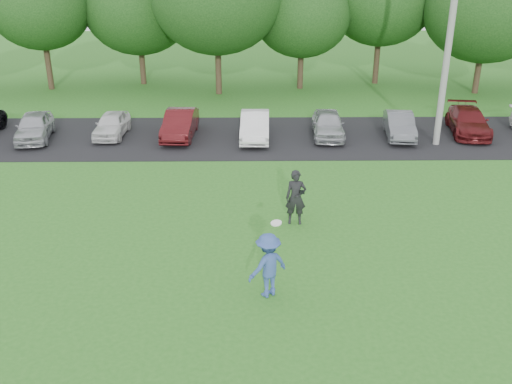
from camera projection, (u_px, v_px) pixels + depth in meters
ground at (258, 293)px, 14.55m from camera, size 100.00×100.00×0.00m
parking_lot at (253, 137)px, 26.49m from camera, size 32.00×6.50×0.03m
utility_pole at (450, 31)px, 23.54m from camera, size 0.28×0.28×9.86m
frisbee_player at (268, 265)px, 14.14m from camera, size 1.27×1.14×2.02m
camera_bystander at (296, 197)px, 17.88m from camera, size 0.67×0.47×1.78m
parked_cars at (243, 125)px, 26.21m from camera, size 29.11×4.83×1.23m
tree_row at (277, 7)px, 33.54m from camera, size 42.39×9.85×8.64m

